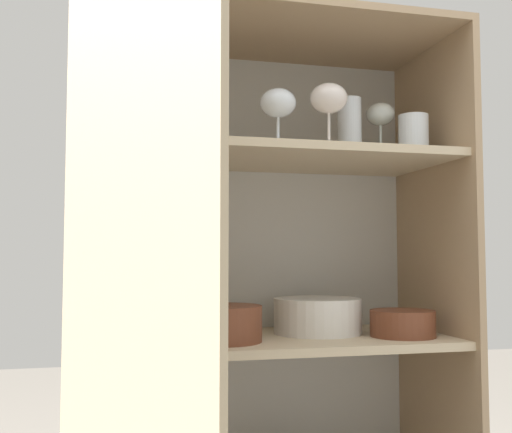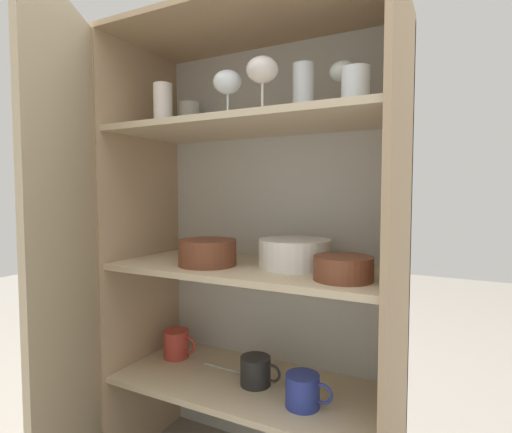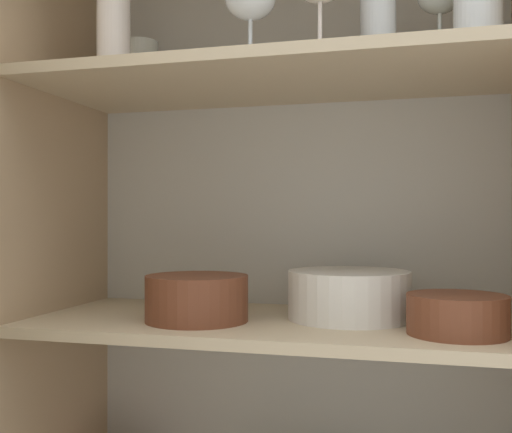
{
  "view_description": "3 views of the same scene",
  "coord_description": "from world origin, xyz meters",
  "px_view_note": "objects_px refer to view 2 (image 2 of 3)",
  "views": [
    {
      "loc": [
        -0.37,
        -1.24,
        0.92
      ],
      "look_at": [
        -0.03,
        0.18,
        1.01
      ],
      "focal_mm": 42.0,
      "sensor_mm": 36.0,
      "label": 1
    },
    {
      "loc": [
        0.6,
        -0.92,
        0.95
      ],
      "look_at": [
        -0.0,
        0.24,
        0.88
      ],
      "focal_mm": 28.0,
      "sensor_mm": 36.0,
      "label": 2
    },
    {
      "loc": [
        0.26,
        -0.88,
        0.91
      ],
      "look_at": [
        -0.03,
        0.18,
        0.91
      ],
      "focal_mm": 42.0,
      "sensor_mm": 36.0,
      "label": 3
    }
  ],
  "objects_px": {
    "serving_bowl_small": "(343,267)",
    "mixing_bowl_large": "(207,251)",
    "plate_stack_white": "(295,253)",
    "coffee_mug_primary": "(303,391)"
  },
  "relations": [
    {
      "from": "plate_stack_white",
      "to": "mixing_bowl_large",
      "type": "relative_size",
      "value": 1.21
    },
    {
      "from": "serving_bowl_small",
      "to": "mixing_bowl_large",
      "type": "bearing_deg",
      "value": 178.0
    },
    {
      "from": "serving_bowl_small",
      "to": "plate_stack_white",
      "type": "bearing_deg",
      "value": 149.71
    },
    {
      "from": "plate_stack_white",
      "to": "serving_bowl_small",
      "type": "bearing_deg",
      "value": -30.29
    },
    {
      "from": "mixing_bowl_large",
      "to": "serving_bowl_small",
      "type": "bearing_deg",
      "value": -2.0
    },
    {
      "from": "plate_stack_white",
      "to": "serving_bowl_small",
      "type": "relative_size",
      "value": 1.42
    },
    {
      "from": "plate_stack_white",
      "to": "mixing_bowl_large",
      "type": "height_order",
      "value": "plate_stack_white"
    },
    {
      "from": "mixing_bowl_large",
      "to": "serving_bowl_small",
      "type": "xyz_separation_m",
      "value": [
        0.45,
        -0.02,
        -0.01
      ]
    },
    {
      "from": "serving_bowl_small",
      "to": "coffee_mug_primary",
      "type": "xyz_separation_m",
      "value": [
        -0.11,
        0.01,
        -0.37
      ]
    },
    {
      "from": "plate_stack_white",
      "to": "mixing_bowl_large",
      "type": "distance_m",
      "value": 0.28
    }
  ]
}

